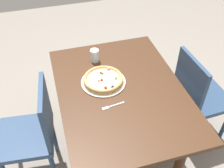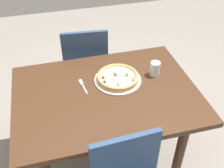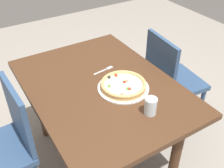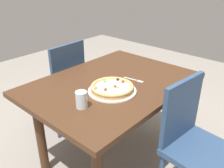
% 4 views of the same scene
% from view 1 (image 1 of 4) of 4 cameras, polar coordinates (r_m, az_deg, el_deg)
% --- Properties ---
extents(ground_plane, '(6.00, 6.00, 0.00)m').
position_cam_1_polar(ground_plane, '(2.47, 1.55, -13.40)').
color(ground_plane, gray).
extents(dining_table, '(1.24, 0.91, 0.72)m').
position_cam_1_polar(dining_table, '(2.00, 1.87, -3.43)').
color(dining_table, '#472B19').
rests_on(dining_table, ground).
extents(chair_near, '(0.42, 0.42, 0.90)m').
position_cam_1_polar(chair_near, '(2.30, 18.08, -2.43)').
color(chair_near, navy).
rests_on(chair_near, ground).
extents(chair_far, '(0.44, 0.44, 0.90)m').
position_cam_1_polar(chair_far, '(2.03, -16.59, -9.94)').
color(chair_far, navy).
rests_on(chair_far, ground).
extents(plate, '(0.34, 0.34, 0.01)m').
position_cam_1_polar(plate, '(1.98, -1.88, 0.46)').
color(plate, silver).
rests_on(plate, dining_table).
extents(pizza, '(0.30, 0.30, 0.05)m').
position_cam_1_polar(pizza, '(1.96, -1.89, 1.01)').
color(pizza, tan).
rests_on(pizza, plate).
extents(fork, '(0.04, 0.17, 0.00)m').
position_cam_1_polar(fork, '(1.80, -0.14, -4.83)').
color(fork, silver).
rests_on(fork, dining_table).
extents(drinking_glass, '(0.07, 0.07, 0.11)m').
position_cam_1_polar(drinking_glass, '(2.16, -3.78, 6.18)').
color(drinking_glass, silver).
rests_on(drinking_glass, dining_table).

